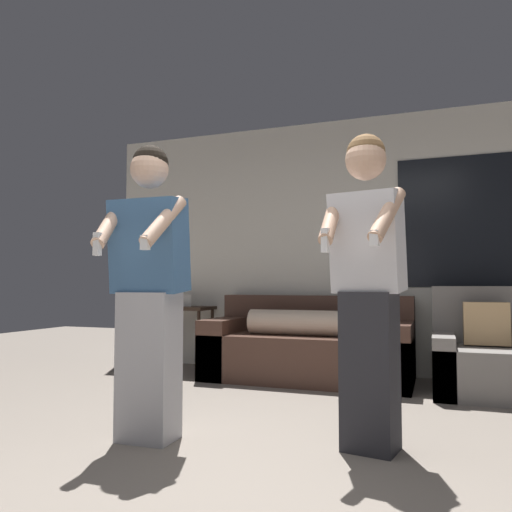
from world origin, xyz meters
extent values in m
plane|color=slate|center=(0.00, 0.00, 0.00)|extent=(14.00, 14.00, 0.00)
cube|color=beige|center=(0.00, 3.25, 1.35)|extent=(5.62, 0.06, 2.70)
cube|color=black|center=(1.04, 3.21, 1.55)|extent=(1.10, 0.01, 1.30)
cube|color=#472D23|center=(-0.35, 2.71, 0.22)|extent=(1.97, 0.91, 0.44)
cube|color=#472D23|center=(-0.35, 3.06, 0.63)|extent=(1.97, 0.22, 0.37)
cube|color=#472D23|center=(-1.20, 2.71, 0.29)|extent=(0.28, 0.91, 0.58)
cube|color=#472D23|center=(0.50, 2.71, 0.29)|extent=(0.28, 0.91, 0.58)
cylinder|color=#CCB299|center=(-0.35, 2.59, 0.56)|extent=(1.09, 0.24, 0.24)
cube|color=slate|center=(1.24, 2.55, 0.20)|extent=(0.87, 0.84, 0.40)
cube|color=slate|center=(1.24, 2.87, 0.66)|extent=(0.87, 0.20, 0.51)
cube|color=slate|center=(0.89, 2.55, 0.25)|extent=(0.18, 0.84, 0.50)
cube|color=tan|center=(1.24, 2.61, 0.60)|extent=(0.36, 0.14, 0.36)
cube|color=#332319|center=(-1.83, 2.97, 0.66)|extent=(0.58, 0.42, 0.04)
cylinder|color=#332319|center=(-2.08, 2.80, 0.32)|extent=(0.04, 0.04, 0.64)
cylinder|color=#332319|center=(-1.58, 2.80, 0.32)|extent=(0.04, 0.04, 0.64)
cylinder|color=#332319|center=(-2.08, 3.15, 0.32)|extent=(0.04, 0.04, 0.64)
cylinder|color=#332319|center=(-1.58, 3.15, 0.32)|extent=(0.04, 0.04, 0.64)
cube|color=beige|center=(-1.97, 2.95, 0.75)|extent=(0.10, 0.02, 0.17)
cube|color=beige|center=(-1.83, 2.97, 0.74)|extent=(0.13, 0.02, 0.15)
cube|color=#B2B2B7|center=(-0.78, 0.56, 0.44)|extent=(0.33, 0.25, 0.88)
cube|color=#3D6693|center=(-0.78, 0.54, 1.16)|extent=(0.44, 0.28, 0.58)
sphere|color=#DBAD8E|center=(-0.78, 0.53, 1.63)|extent=(0.23, 0.23, 0.23)
sphere|color=black|center=(-0.78, 0.54, 1.67)|extent=(0.22, 0.22, 0.22)
cylinder|color=#DBAD8E|center=(-0.96, 0.39, 1.29)|extent=(0.15, 0.37, 0.33)
cube|color=white|center=(-0.93, 0.24, 1.15)|extent=(0.04, 0.04, 0.13)
cylinder|color=#DBAD8E|center=(-0.60, 0.40, 1.29)|extent=(0.13, 0.36, 0.33)
cube|color=white|center=(-0.62, 0.25, 1.15)|extent=(0.04, 0.04, 0.08)
cube|color=#28282D|center=(0.49, 0.82, 0.44)|extent=(0.32, 0.29, 0.88)
cube|color=silver|center=(0.48, 0.81, 1.17)|extent=(0.42, 0.34, 0.59)
sphere|color=tan|center=(0.48, 0.80, 1.64)|extent=(0.23, 0.23, 0.23)
sphere|color=brown|center=(0.48, 0.81, 1.68)|extent=(0.22, 0.22, 0.22)
cylinder|color=tan|center=(0.30, 0.69, 1.29)|extent=(0.09, 0.36, 0.33)
cube|color=white|center=(0.30, 0.54, 1.16)|extent=(0.04, 0.04, 0.13)
cylinder|color=tan|center=(0.61, 0.63, 1.29)|extent=(0.19, 0.36, 0.33)
cube|color=white|center=(0.56, 0.49, 1.16)|extent=(0.05, 0.04, 0.08)
camera|label=1|loc=(0.86, -2.06, 0.92)|focal=35.00mm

